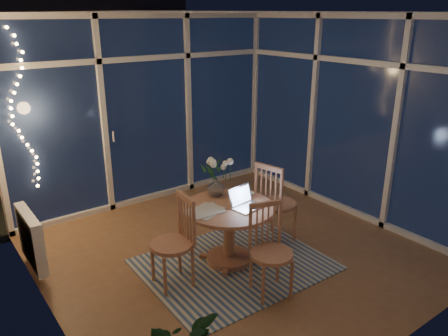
{
  "coord_description": "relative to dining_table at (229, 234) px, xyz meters",
  "views": [
    {
      "loc": [
        -2.71,
        -3.49,
        2.59
      ],
      "look_at": [
        0.06,
        0.25,
        0.94
      ],
      "focal_mm": 35.0,
      "sensor_mm": 36.0,
      "label": 1
    }
  ],
  "objects": [
    {
      "name": "dining_table",
      "position": [
        0.0,
        0.0,
        0.0
      ],
      "size": [
        1.0,
        1.0,
        0.67
      ],
      "primitive_type": "cylinder",
      "rotation": [
        0.0,
        0.0,
        -0.03
      ],
      "color": "#9E6447",
      "rests_on": "floor"
    },
    {
      "name": "phone",
      "position": [
        0.14,
        -0.16,
        0.34
      ],
      "size": [
        0.12,
        0.08,
        0.01
      ],
      "primitive_type": "cube",
      "rotation": [
        0.0,
        0.0,
        -0.18
      ],
      "color": "black",
      "rests_on": "dining_table"
    },
    {
      "name": "floor",
      "position": [
        0.16,
        0.14,
        -0.33
      ],
      "size": [
        4.0,
        4.0,
        0.0
      ],
      "primitive_type": "plane",
      "color": "brown",
      "rests_on": "ground"
    },
    {
      "name": "newspapers",
      "position": [
        -0.25,
        0.01,
        0.34
      ],
      "size": [
        0.41,
        0.35,
        0.01
      ],
      "primitive_type": "cube",
      "rotation": [
        0.0,
        0.0,
        0.21
      ],
      "color": "white",
      "rests_on": "dining_table"
    },
    {
      "name": "wall_left",
      "position": [
        -1.84,
        0.14,
        0.97
      ],
      "size": [
        0.04,
        4.0,
        2.6
      ],
      "primitive_type": "cube",
      "color": "silver",
      "rests_on": "floor"
    },
    {
      "name": "wall_back",
      "position": [
        0.16,
        2.14,
        0.97
      ],
      "size": [
        4.0,
        0.04,
        2.6
      ],
      "primitive_type": "cube",
      "color": "silver",
      "rests_on": "floor"
    },
    {
      "name": "garden_patio",
      "position": [
        0.66,
        5.14,
        -0.39
      ],
      "size": [
        12.0,
        6.0,
        0.1
      ],
      "primitive_type": "cube",
      "color": "black",
      "rests_on": "ground"
    },
    {
      "name": "rug",
      "position": [
        -0.0,
        -0.1,
        -0.33
      ],
      "size": [
        1.95,
        1.58,
        0.01
      ],
      "primitive_type": "cube",
      "rotation": [
        0.0,
        0.0,
        -0.03
      ],
      "color": "beige",
      "rests_on": "floor"
    },
    {
      "name": "laptop",
      "position": [
        0.14,
        -0.15,
        0.45
      ],
      "size": [
        0.36,
        0.32,
        0.23
      ],
      "primitive_type": null,
      "rotation": [
        0.0,
        0.0,
        0.16
      ],
      "color": "silver",
      "rests_on": "dining_table"
    },
    {
      "name": "garden_shrubs",
      "position": [
        -0.64,
        3.54,
        0.12
      ],
      "size": [
        0.9,
        0.9,
        0.9
      ],
      "primitive_type": "sphere",
      "color": "black",
      "rests_on": "ground"
    },
    {
      "name": "chair_front",
      "position": [
        -0.04,
        -0.72,
        0.13
      ],
      "size": [
        0.54,
        0.54,
        0.93
      ],
      "primitive_type": "cube",
      "rotation": [
        0.0,
        0.0,
        -0.3
      ],
      "color": "#9E6447",
      "rests_on": "floor"
    },
    {
      "name": "chair_left",
      "position": [
        -0.72,
        -0.01,
        0.14
      ],
      "size": [
        0.48,
        0.48,
        0.95
      ],
      "primitive_type": "cube",
      "rotation": [
        0.0,
        0.0,
        -1.66
      ],
      "color": "#9E6447",
      "rests_on": "floor"
    },
    {
      "name": "wall_right",
      "position": [
        2.16,
        0.14,
        0.97
      ],
      "size": [
        0.04,
        4.0,
        2.6
      ],
      "primitive_type": "cube",
      "color": "silver",
      "rests_on": "floor"
    },
    {
      "name": "neighbour_roof",
      "position": [
        0.46,
        8.64,
        1.87
      ],
      "size": [
        7.0,
        3.0,
        2.2
      ],
      "primitive_type": "cube",
      "color": "#2F3139",
      "rests_on": "ground"
    },
    {
      "name": "ceiling",
      "position": [
        0.16,
        0.14,
        2.27
      ],
      "size": [
        4.0,
        4.0,
        0.0
      ],
      "primitive_type": "plane",
      "color": "white",
      "rests_on": "wall_back"
    },
    {
      "name": "window_wall_right",
      "position": [
        2.12,
        0.14,
        0.97
      ],
      "size": [
        0.1,
        4.0,
        2.6
      ],
      "primitive_type": "cube",
      "color": "white",
      "rests_on": "floor"
    },
    {
      "name": "bowl",
      "position": [
        0.35,
        0.11,
        0.35
      ],
      "size": [
        0.16,
        0.16,
        0.04
      ],
      "primitive_type": "imported",
      "rotation": [
        0.0,
        0.0,
        -0.03
      ],
      "color": "silver",
      "rests_on": "dining_table"
    },
    {
      "name": "wall_front",
      "position": [
        0.16,
        -1.86,
        0.97
      ],
      "size": [
        4.0,
        0.04,
        2.6
      ],
      "primitive_type": "cube",
      "color": "silver",
      "rests_on": "floor"
    },
    {
      "name": "chair_right",
      "position": [
        0.72,
        0.03,
        0.18
      ],
      "size": [
        0.57,
        0.57,
        1.03
      ],
      "primitive_type": "cube",
      "rotation": [
        0.0,
        0.0,
        1.79
      ],
      "color": "#9E6447",
      "rests_on": "floor"
    },
    {
      "name": "fairy_lights",
      "position": [
        -1.49,
        2.02,
        1.19
      ],
      "size": [
        0.24,
        0.1,
        1.85
      ],
      "primitive_type": null,
      "color": "#EFA95F",
      "rests_on": "window_wall_back"
    },
    {
      "name": "garden_fence",
      "position": [
        0.16,
        5.64,
        0.57
      ],
      "size": [
        11.0,
        0.08,
        1.8
      ],
      "primitive_type": "cube",
      "color": "#3A1F15",
      "rests_on": "ground"
    },
    {
      "name": "flower_vase",
      "position": [
        0.06,
        0.32,
        0.44
      ],
      "size": [
        0.21,
        0.21,
        0.21
      ],
      "primitive_type": "imported",
      "rotation": [
        0.0,
        0.0,
        -0.03
      ],
      "color": "silver",
      "rests_on": "dining_table"
    },
    {
      "name": "radiator",
      "position": [
        -1.78,
        1.04,
        0.07
      ],
      "size": [
        0.1,
        0.7,
        0.58
      ],
      "primitive_type": "cube",
      "color": "white",
      "rests_on": "wall_left"
    },
    {
      "name": "window_wall_back",
      "position": [
        0.16,
        2.1,
        0.97
      ],
      "size": [
        4.0,
        0.1,
        2.6
      ],
      "primitive_type": "cube",
      "color": "white",
      "rests_on": "floor"
    }
  ]
}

